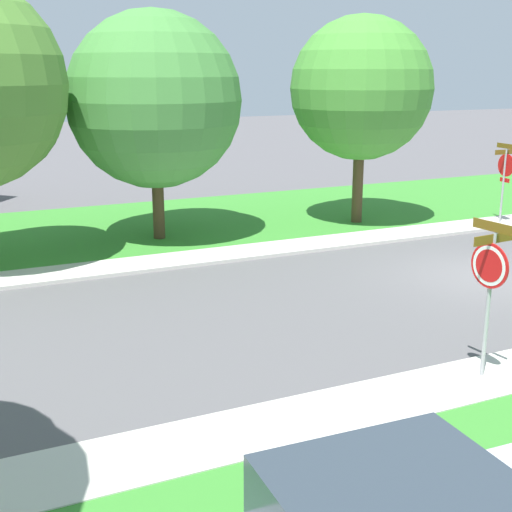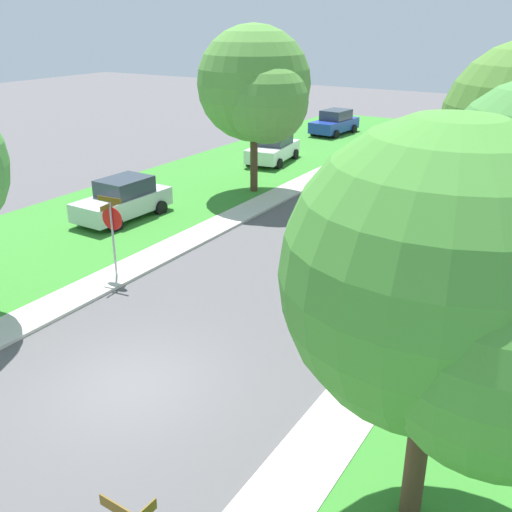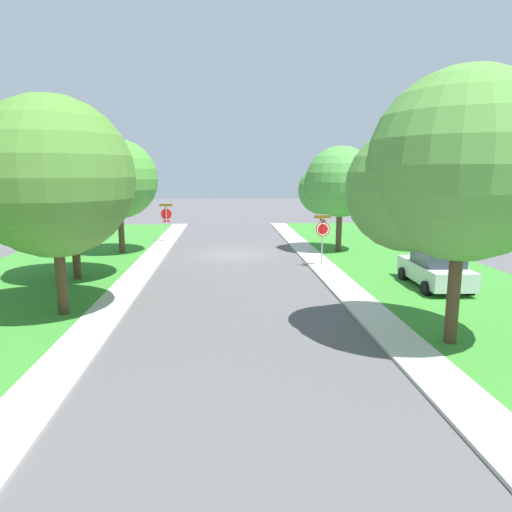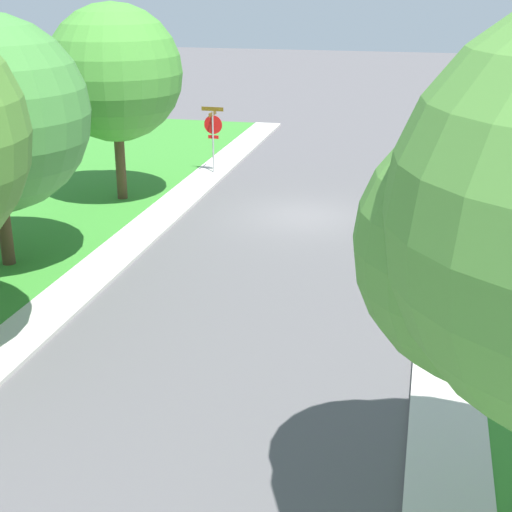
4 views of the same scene
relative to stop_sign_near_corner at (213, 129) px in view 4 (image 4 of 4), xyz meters
The scene contains 5 objects.
ground_plane 6.92m from the stop_sign_near_corner, 133.40° to the left, with size 120.00×120.00×0.00m, color #565456.
sidewalk_west 19.31m from the stop_sign_near_corner, 118.85° to the left, with size 1.40×56.00×0.10m, color beige.
stop_sign_near_corner is the anchor object (origin of this frame).
stop_sign_far_corner 13.03m from the stop_sign_near_corner, 135.00° to the left, with size 0.92×0.92×2.77m.
tree_sidewalk_mid 5.51m from the stop_sign_near_corner, 59.95° to the left, with size 5.05×4.70×6.91m.
Camera 4 is at (-3.92, 23.84, 7.68)m, focal length 52.01 mm.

